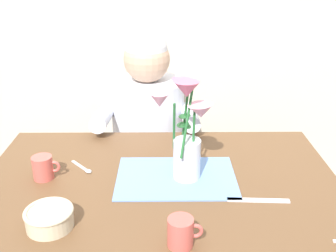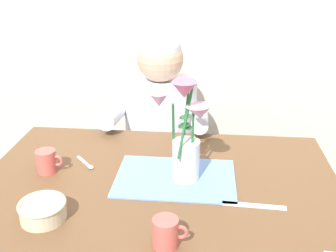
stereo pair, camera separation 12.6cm
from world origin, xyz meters
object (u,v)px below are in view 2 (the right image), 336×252
(ceramic_bowl, at_px, (43,210))
(dinner_knife, at_px, (254,206))
(ceramic_mug, at_px, (47,161))
(flower_vase, at_px, (185,131))
(seated_person, at_px, (161,146))
(tea_cup, at_px, (166,233))

(ceramic_bowl, relative_size, dinner_knife, 0.72)
(dinner_knife, xyz_separation_m, ceramic_mug, (-0.69, 0.14, 0.04))
(ceramic_bowl, bearing_deg, dinner_knife, 11.14)
(flower_vase, bearing_deg, seated_person, 104.16)
(ceramic_bowl, distance_m, dinner_knife, 0.62)
(flower_vase, distance_m, ceramic_mug, 0.49)
(dinner_knife, xyz_separation_m, tea_cup, (-0.25, -0.20, 0.04))
(seated_person, height_order, ceramic_bowl, seated_person)
(seated_person, xyz_separation_m, ceramic_bowl, (-0.24, -0.85, 0.21))
(flower_vase, relative_size, tea_cup, 3.78)
(dinner_knife, height_order, ceramic_mug, ceramic_mug)
(flower_vase, xyz_separation_m, ceramic_mug, (-0.47, -0.00, -0.13))
(flower_vase, distance_m, dinner_knife, 0.31)
(flower_vase, bearing_deg, ceramic_mug, -179.53)
(flower_vase, distance_m, tea_cup, 0.37)
(seated_person, height_order, ceramic_mug, seated_person)
(seated_person, relative_size, dinner_knife, 5.97)
(ceramic_bowl, height_order, dinner_knife, ceramic_bowl)
(ceramic_mug, distance_m, tea_cup, 0.56)
(flower_vase, bearing_deg, dinner_knife, -33.95)
(seated_person, bearing_deg, ceramic_bowl, -107.43)
(seated_person, relative_size, ceramic_mug, 12.20)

